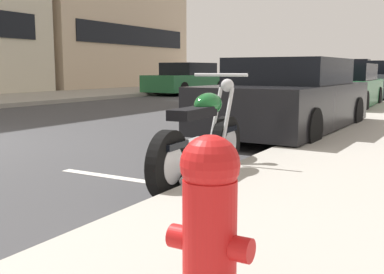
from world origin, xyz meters
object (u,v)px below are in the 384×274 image
parked_motorcycle (202,141)px  crossing_truck (365,73)px  parked_car_behind_motorcycle (289,98)px  parked_car_at_intersection (340,88)px  parked_car_mid_block (369,81)px  fire_hydrant (210,223)px  car_opposite_curb (187,80)px

parked_motorcycle → crossing_truck: size_ratio=0.36×
parked_car_behind_motorcycle → parked_car_at_intersection: size_ratio=1.02×
parked_car_mid_block → fire_hydrant: 17.64m
parked_car_at_intersection → parked_car_mid_block: size_ratio=1.03×
parked_car_behind_motorcycle → crossing_truck: 29.80m
parked_car_at_intersection → crossing_truck: 24.11m
parked_motorcycle → fire_hydrant: 2.88m
parked_motorcycle → car_opposite_curb: (14.67, 8.76, 0.26)m
parked_car_behind_motorcycle → fire_hydrant: (-6.39, -1.76, -0.10)m
parked_car_behind_motorcycle → crossing_truck: bearing=8.7°
parked_car_at_intersection → fire_hydrant: bearing=-171.5°
parked_motorcycle → car_opposite_curb: bearing=27.5°
parked_motorcycle → fire_hydrant: (-2.52, -1.40, 0.12)m
parked_motorcycle → crossing_truck: crossing_truck is taller
parked_car_behind_motorcycle → parked_car_at_intersection: bearing=5.1°
parked_car_mid_block → crossing_truck: size_ratio=0.75×
parked_car_at_intersection → parked_motorcycle: bearing=-177.2°
crossing_truck → fire_hydrant: size_ratio=7.28×
parked_car_at_intersection → crossing_truck: bearing=6.5°
crossing_truck → fire_hydrant: bearing=96.0°
parked_car_mid_block → car_opposite_curb: size_ratio=0.88×
parked_car_mid_block → parked_motorcycle: bearing=-178.0°
parked_car_behind_motorcycle → crossing_truck: size_ratio=0.79×
parked_motorcycle → parked_car_behind_motorcycle: 3.89m
parked_motorcycle → fire_hydrant: bearing=-154.2°
car_opposite_curb → parked_car_mid_block: bearing=96.5°
parked_motorcycle → parked_car_mid_block: size_ratio=0.48×
parked_car_at_intersection → crossing_truck: (23.88, 3.32, 0.27)m
parked_car_mid_block → crossing_truck: bearing=9.1°
parked_car_behind_motorcycle → car_opposite_curb: car_opposite_curb is taller
parked_motorcycle → car_opposite_curb: car_opposite_curb is taller
parked_motorcycle → parked_car_mid_block: parked_car_mid_block is taller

